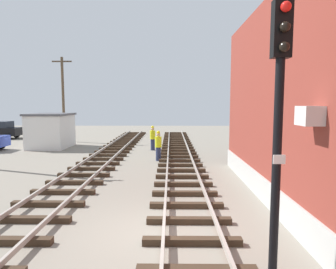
{
  "coord_description": "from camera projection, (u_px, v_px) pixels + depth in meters",
  "views": [
    {
      "loc": [
        0.43,
        -7.78,
        3.52
      ],
      "look_at": [
        0.26,
        10.51,
        1.63
      ],
      "focal_mm": 31.75,
      "sensor_mm": 36.0,
      "label": 1
    }
  ],
  "objects": [
    {
      "name": "track_worker_foreground",
      "position": [
        153.0,
        138.0,
        22.56
      ],
      "size": [
        0.4,
        0.4,
        1.87
      ],
      "color": "#262D4C",
      "rests_on": "ground"
    },
    {
      "name": "utility_pole_far",
      "position": [
        63.0,
        98.0,
        27.45
      ],
      "size": [
        1.8,
        0.24,
        7.78
      ],
      "color": "brown",
      "rests_on": "ground"
    },
    {
      "name": "ground_plane",
      "position": [
        155.0,
        233.0,
        8.11
      ],
      "size": [
        80.0,
        80.0,
        0.0
      ],
      "primitive_type": "plane",
      "color": "gray"
    },
    {
      "name": "track_centre",
      "position": [
        17.0,
        228.0,
        8.13
      ],
      "size": [
        2.5,
        55.65,
        0.32
      ],
      "color": "#38281C",
      "rests_on": "ground"
    },
    {
      "name": "signal_mast",
      "position": [
        279.0,
        107.0,
        5.88
      ],
      "size": [
        0.36,
        0.4,
        5.51
      ],
      "color": "black",
      "rests_on": "ground"
    },
    {
      "name": "track_near_building",
      "position": [
        190.0,
        229.0,
        8.09
      ],
      "size": [
        2.5,
        55.65,
        0.32
      ],
      "color": "#38281C",
      "rests_on": "ground"
    },
    {
      "name": "control_hut",
      "position": [
        51.0,
        130.0,
        23.89
      ],
      "size": [
        3.0,
        3.8,
        2.76
      ],
      "color": "silver",
      "rests_on": "ground"
    },
    {
      "name": "track_worker_distant",
      "position": [
        158.0,
        146.0,
        18.37
      ],
      "size": [
        0.4,
        0.4,
        1.87
      ],
      "color": "#262D4C",
      "rests_on": "ground"
    }
  ]
}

